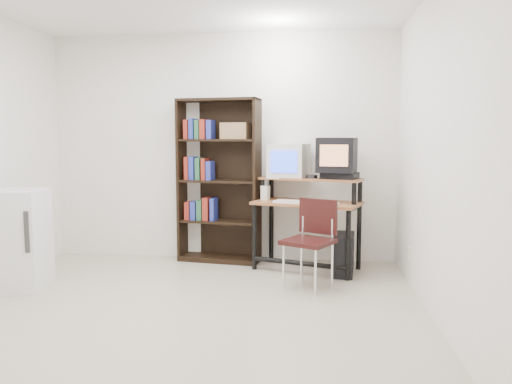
# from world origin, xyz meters

# --- Properties ---
(floor) EXTENTS (4.00, 4.00, 0.01)m
(floor) POSITION_xyz_m (0.00, 0.00, -0.01)
(floor) COLOR #BDB29D
(floor) RESTS_ON ground
(back_wall) EXTENTS (4.00, 0.01, 2.60)m
(back_wall) POSITION_xyz_m (0.00, 2.00, 1.30)
(back_wall) COLOR white
(back_wall) RESTS_ON floor
(front_wall) EXTENTS (4.00, 0.01, 2.60)m
(front_wall) POSITION_xyz_m (0.00, -2.00, 1.30)
(front_wall) COLOR white
(front_wall) RESTS_ON floor
(right_wall) EXTENTS (0.01, 4.00, 2.60)m
(right_wall) POSITION_xyz_m (2.00, 0.00, 1.30)
(right_wall) COLOR white
(right_wall) RESTS_ON floor
(computer_desk) EXTENTS (1.22, 0.86, 0.98)m
(computer_desk) POSITION_xyz_m (1.00, 1.59, 0.68)
(computer_desk) COLOR #9A5B32
(computer_desk) RESTS_ON floor
(crt_monitor) EXTENTS (0.48, 0.48, 0.38)m
(crt_monitor) POSITION_xyz_m (0.79, 1.79, 1.16)
(crt_monitor) COLOR beige
(crt_monitor) RESTS_ON computer_desk
(vcr) EXTENTS (0.43, 0.36, 0.08)m
(vcr) POSITION_xyz_m (1.34, 1.58, 1.01)
(vcr) COLOR black
(vcr) RESTS_ON computer_desk
(crt_tv) EXTENTS (0.45, 0.45, 0.36)m
(crt_tv) POSITION_xyz_m (1.30, 1.59, 1.23)
(crt_tv) COLOR black
(crt_tv) RESTS_ON vcr
(cd_spindle) EXTENTS (0.16, 0.16, 0.05)m
(cd_spindle) POSITION_xyz_m (1.04, 1.62, 0.99)
(cd_spindle) COLOR #26262B
(cd_spindle) RESTS_ON computer_desk
(keyboard) EXTENTS (0.51, 0.33, 0.03)m
(keyboard) POSITION_xyz_m (0.89, 1.45, 0.74)
(keyboard) COLOR beige
(keyboard) RESTS_ON computer_desk
(mousepad) EXTENTS (0.28, 0.27, 0.01)m
(mousepad) POSITION_xyz_m (1.27, 1.38, 0.72)
(mousepad) COLOR black
(mousepad) RESTS_ON computer_desk
(mouse) EXTENTS (0.10, 0.07, 0.03)m
(mouse) POSITION_xyz_m (1.27, 1.37, 0.74)
(mouse) COLOR white
(mouse) RESTS_ON mousepad
(desk_speaker) EXTENTS (0.10, 0.10, 0.17)m
(desk_speaker) POSITION_xyz_m (0.54, 1.69, 0.80)
(desk_speaker) COLOR beige
(desk_speaker) RESTS_ON computer_desk
(pc_tower) EXTENTS (0.25, 0.47, 0.42)m
(pc_tower) POSITION_xyz_m (1.38, 1.42, 0.21)
(pc_tower) COLOR black
(pc_tower) RESTS_ON floor
(school_chair) EXTENTS (0.56, 0.56, 0.83)m
(school_chair) POSITION_xyz_m (1.05, 0.95, 0.51)
(school_chair) COLOR black
(school_chair) RESTS_ON floor
(bookshelf) EXTENTS (0.96, 0.43, 1.85)m
(bookshelf) POSITION_xyz_m (-0.00, 1.86, 0.95)
(bookshelf) COLOR black
(bookshelf) RESTS_ON floor
(mini_fridge) EXTENTS (0.64, 0.64, 0.93)m
(mini_fridge) POSITION_xyz_m (-1.72, 0.59, 0.46)
(mini_fridge) COLOR white
(mini_fridge) RESTS_ON floor
(wall_outlet) EXTENTS (0.02, 0.08, 0.12)m
(wall_outlet) POSITION_xyz_m (1.99, 1.15, 0.30)
(wall_outlet) COLOR beige
(wall_outlet) RESTS_ON right_wall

